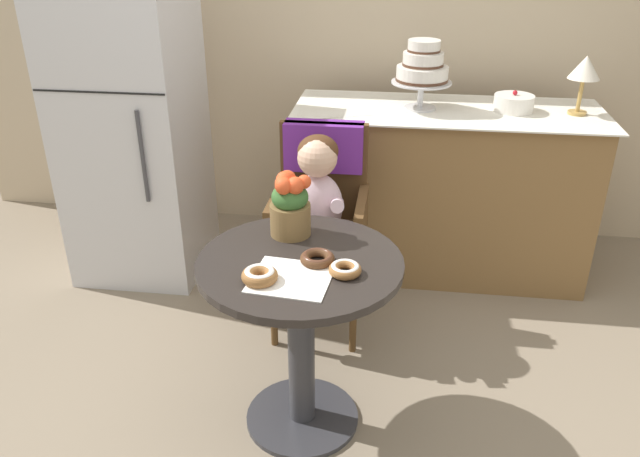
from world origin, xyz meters
TOP-DOWN VIEW (x-y plane):
  - ground_plane at (0.00, 0.00)m, footprint 8.00×8.00m
  - back_wall at (0.00, 1.85)m, footprint 4.80×0.10m
  - cafe_table at (0.00, 0.00)m, footprint 0.72×0.72m
  - wicker_chair at (-0.02, 0.74)m, footprint 0.42×0.45m
  - seated_child at (-0.02, 0.58)m, footprint 0.27×0.32m
  - paper_napkin at (-0.01, -0.13)m, footprint 0.28×0.26m
  - donut_front at (0.06, -0.01)m, footprint 0.12×0.12m
  - donut_mid at (-0.11, -0.16)m, footprint 0.12×0.12m
  - donut_side at (0.16, -0.07)m, footprint 0.11×0.11m
  - flower_vase at (-0.07, 0.19)m, footprint 0.15×0.15m
  - display_counter at (0.55, 1.30)m, footprint 1.56×0.62m
  - tiered_cake_stand at (0.40, 1.30)m, footprint 0.30×0.30m
  - round_layer_cake at (0.87, 1.32)m, footprint 0.20×0.20m
  - table_lamp at (1.17, 1.31)m, footprint 0.15×0.15m
  - refrigerator at (-1.05, 1.10)m, footprint 0.64×0.63m

SIDE VIEW (x-z plane):
  - ground_plane at x=0.00m, z-range 0.00..0.00m
  - display_counter at x=0.55m, z-range 0.00..0.90m
  - cafe_table at x=0.00m, z-range 0.15..0.87m
  - wicker_chair at x=-0.02m, z-range 0.16..1.12m
  - seated_child at x=-0.02m, z-range 0.31..1.04m
  - paper_napkin at x=-0.01m, z-range 0.72..0.72m
  - donut_front at x=0.06m, z-range 0.72..0.76m
  - donut_side at x=0.16m, z-range 0.72..0.76m
  - donut_mid at x=-0.11m, z-range 0.72..0.77m
  - flower_vase at x=-0.07m, z-range 0.72..0.96m
  - refrigerator at x=-1.05m, z-range 0.00..1.70m
  - round_layer_cake at x=0.87m, z-range 0.89..0.99m
  - tiered_cake_stand at x=0.40m, z-range 0.93..1.27m
  - table_lamp at x=1.17m, z-range 0.97..1.26m
  - back_wall at x=0.00m, z-range 0.00..2.70m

